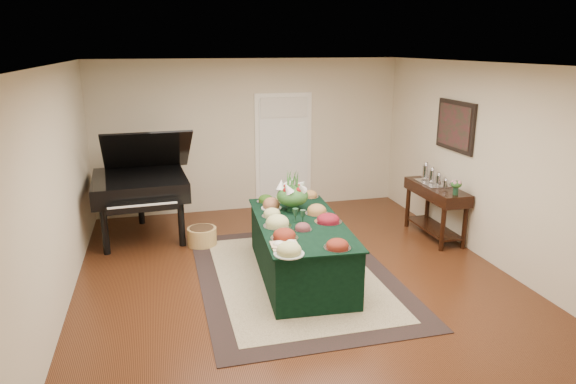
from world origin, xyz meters
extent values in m
plane|color=black|center=(0.00, 0.00, 0.00)|extent=(6.00, 6.00, 0.00)
cube|color=black|center=(0.02, -0.07, 0.01)|extent=(2.49, 3.49, 0.01)
cube|color=beige|center=(0.02, -0.07, 0.01)|extent=(1.99, 2.99, 0.01)
cube|color=white|center=(0.60, 2.98, 1.05)|extent=(1.05, 0.04, 2.10)
cube|color=white|center=(0.60, 2.96, 1.00)|extent=(0.90, 0.06, 2.00)
cube|color=black|center=(0.07, -0.05, 0.37)|extent=(1.14, 2.25, 0.73)
cube|color=black|center=(0.07, -0.05, 0.74)|extent=(1.21, 2.31, 0.02)
cylinder|color=silver|center=(0.37, 0.20, 0.75)|extent=(0.31, 0.31, 0.01)
ellipsoid|color=#B27D40|center=(0.37, 0.20, 0.80)|extent=(0.26, 0.26, 0.09)
cylinder|color=beige|center=(-0.33, -1.04, 0.75)|extent=(0.33, 0.33, 0.01)
ellipsoid|color=#D6DA88|center=(-0.33, -1.04, 0.81)|extent=(0.27, 0.27, 0.09)
cylinder|color=silver|center=(-0.23, 0.24, 0.75)|extent=(0.27, 0.27, 0.01)
ellipsoid|color=#D6DA88|center=(-0.23, 0.24, 0.80)|extent=(0.22, 0.22, 0.08)
cylinder|color=silver|center=(0.10, 0.88, 0.75)|extent=(0.33, 0.33, 0.01)
ellipsoid|color=#D6DA88|center=(0.10, 0.88, 0.80)|extent=(0.27, 0.27, 0.09)
cylinder|color=silver|center=(0.41, -0.15, 0.75)|extent=(0.35, 0.35, 0.01)
ellipsoid|color=maroon|center=(0.41, -0.15, 0.80)|extent=(0.29, 0.29, 0.07)
cylinder|color=silver|center=(0.02, -0.35, 0.75)|extent=(0.23, 0.23, 0.01)
ellipsoid|color=brown|center=(0.02, -0.35, 0.79)|extent=(0.19, 0.19, 0.06)
cylinder|color=silver|center=(-0.17, 0.91, 0.75)|extent=(0.26, 0.26, 0.01)
ellipsoid|color=#2F5916|center=(-0.17, 0.91, 0.79)|extent=(0.22, 0.22, 0.07)
cylinder|color=silver|center=(0.23, -1.01, 0.75)|extent=(0.31, 0.31, 0.01)
ellipsoid|color=maroon|center=(0.23, -1.01, 0.79)|extent=(0.25, 0.25, 0.07)
cylinder|color=silver|center=(-0.25, -0.14, 0.75)|extent=(0.36, 0.36, 0.01)
ellipsoid|color=#D6DA88|center=(-0.25, -0.14, 0.81)|extent=(0.29, 0.29, 0.10)
cylinder|color=silver|center=(0.51, 0.97, 0.75)|extent=(0.26, 0.26, 0.01)
ellipsoid|color=#B27D40|center=(0.51, 0.97, 0.79)|extent=(0.21, 0.21, 0.07)
cylinder|color=silver|center=(-0.27, -0.57, 0.75)|extent=(0.32, 0.32, 0.01)
ellipsoid|color=maroon|center=(-0.27, -0.57, 0.80)|extent=(0.27, 0.27, 0.08)
cylinder|color=beige|center=(-0.16, 0.59, 0.75)|extent=(0.28, 0.28, 0.01)
ellipsoid|color=#B56E48|center=(-0.16, 0.59, 0.81)|extent=(0.23, 0.23, 0.11)
cube|color=tan|center=(-0.32, -0.82, 0.76)|extent=(0.32, 0.32, 0.02)
ellipsoid|color=beige|center=(-0.38, -0.78, 0.81)|extent=(0.14, 0.14, 0.08)
ellipsoid|color=beige|center=(-0.24, -0.77, 0.80)|extent=(0.12, 0.12, 0.07)
cube|color=orange|center=(-0.28, -0.90, 0.79)|extent=(0.11, 0.09, 0.05)
cylinder|color=#143320|center=(0.10, 0.43, 0.83)|extent=(0.17, 0.17, 0.17)
ellipsoid|color=#2A5A24|center=(0.10, 0.43, 0.95)|extent=(0.43, 0.43, 0.28)
cylinder|color=black|center=(-2.44, 1.34, 0.34)|extent=(0.10, 0.10, 0.69)
cylinder|color=black|center=(-1.36, 1.41, 0.34)|extent=(0.10, 0.10, 0.69)
cylinder|color=black|center=(-1.97, 2.60, 0.34)|extent=(0.10, 0.10, 0.69)
cube|color=black|center=(-1.94, 1.96, 0.84)|extent=(1.46, 1.55, 0.30)
cube|color=black|center=(-1.89, 1.13, 0.74)|extent=(1.00, 0.28, 0.10)
cube|color=black|center=(-1.79, 2.12, 1.33)|extent=(1.38, 1.15, 0.76)
cylinder|color=#A98144|center=(-1.07, 1.35, 0.14)|extent=(0.44, 0.44, 0.27)
cylinder|color=black|center=(2.31, 0.25, 0.33)|extent=(0.07, 0.07, 0.65)
cylinder|color=black|center=(2.68, 0.25, 0.33)|extent=(0.07, 0.07, 0.65)
cylinder|color=black|center=(2.31, 1.34, 0.33)|extent=(0.07, 0.07, 0.65)
cylinder|color=black|center=(2.68, 1.34, 0.33)|extent=(0.07, 0.07, 0.65)
cube|color=black|center=(2.50, 0.79, 0.74)|extent=(0.45, 1.29, 0.18)
cube|color=black|center=(2.50, 0.79, 0.15)|extent=(0.38, 1.14, 0.03)
cube|color=silver|center=(2.50, 0.94, 0.84)|extent=(0.34, 0.58, 0.02)
cylinder|color=#143320|center=(2.50, 0.29, 0.89)|extent=(0.08, 0.08, 0.12)
ellipsoid|color=pink|center=(2.50, 0.29, 1.00)|extent=(0.18, 0.18, 0.12)
cube|color=black|center=(2.72, 0.79, 1.75)|extent=(0.04, 0.95, 0.75)
cube|color=#511522|center=(2.69, 0.79, 1.75)|extent=(0.01, 0.82, 0.62)
camera|label=1|loc=(-1.62, -6.00, 2.91)|focal=32.00mm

